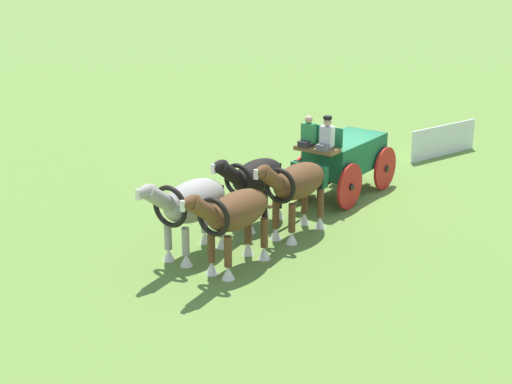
# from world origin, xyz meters

# --- Properties ---
(ground_plane) EXTENTS (220.00, 220.00, 0.00)m
(ground_plane) POSITION_xyz_m (0.00, 0.00, 0.00)
(ground_plane) COLOR olive
(show_wagon) EXTENTS (5.62, 2.99, 2.72)m
(show_wagon) POSITION_xyz_m (0.17, 0.07, 1.20)
(show_wagon) COLOR #195B38
(show_wagon) RESTS_ON ground
(draft_horse_rear_near) EXTENTS (2.90, 1.64, 2.25)m
(draft_horse_rear_near) POSITION_xyz_m (3.19, 2.02, 1.38)
(draft_horse_rear_near) COLOR brown
(draft_horse_rear_near) RESTS_ON ground
(draft_horse_rear_off) EXTENTS (2.85, 1.60, 2.15)m
(draft_horse_rear_off) POSITION_xyz_m (3.69, 0.82, 1.29)
(draft_horse_rear_off) COLOR black
(draft_horse_rear_off) RESTS_ON ground
(draft_horse_lead_near) EXTENTS (2.96, 1.65, 2.22)m
(draft_horse_lead_near) POSITION_xyz_m (5.59, 3.01, 1.35)
(draft_horse_lead_near) COLOR brown
(draft_horse_lead_near) RESTS_ON ground
(draft_horse_lead_off) EXTENTS (2.92, 1.69, 2.21)m
(draft_horse_lead_off) POSITION_xyz_m (6.07, 1.80, 1.34)
(draft_horse_lead_off) COLOR #9E998E
(draft_horse_lead_off) RESTS_ON ground
(sponsor_banner) EXTENTS (3.19, 0.32, 1.10)m
(sponsor_banner) POSITION_xyz_m (-5.57, -1.51, 0.55)
(sponsor_banner) COLOR silver
(sponsor_banner) RESTS_ON ground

